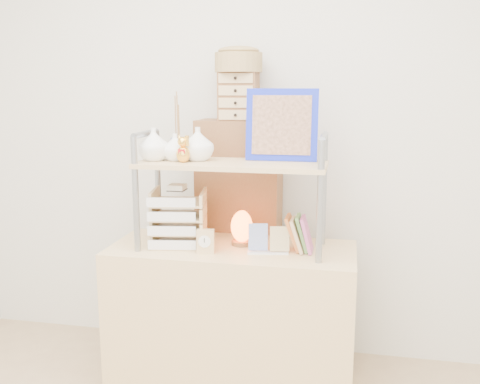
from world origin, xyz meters
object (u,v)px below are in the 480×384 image
object	(u,v)px
cabinet	(239,241)
desk	(232,319)
letter_tray	(178,221)
salt_lamp	(242,227)

from	to	relation	value
cabinet	desk	bearing A→B (deg)	-83.52
letter_tray	salt_lamp	size ratio (longest dim) A/B	1.75
salt_lamp	cabinet	bearing A→B (deg)	103.61
letter_tray	cabinet	bearing A→B (deg)	59.13
cabinet	letter_tray	world-z (taller)	cabinet
cabinet	salt_lamp	distance (m)	0.37
cabinet	salt_lamp	size ratio (longest dim) A/B	7.67
salt_lamp	letter_tray	bearing A→B (deg)	-167.81
cabinet	salt_lamp	xyz separation A→B (m)	(0.08, -0.32, 0.16)
desk	salt_lamp	distance (m)	0.47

